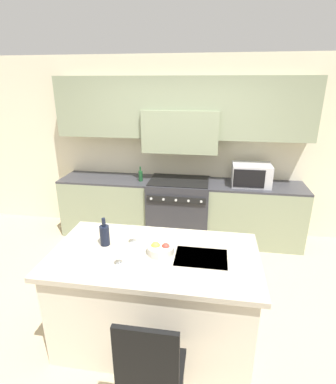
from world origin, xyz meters
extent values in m
plane|color=tan|center=(0.00, 0.00, 0.00)|extent=(10.00, 10.00, 0.00)
cube|color=beige|center=(0.00, 2.03, 1.35)|extent=(10.00, 0.06, 2.70)
cube|color=gray|center=(0.00, 1.83, 1.98)|extent=(3.67, 0.34, 0.85)
cube|color=gray|center=(0.00, 1.80, 1.65)|extent=(1.09, 0.40, 0.60)
cube|color=gray|center=(-1.14, 1.69, 0.44)|extent=(1.38, 0.62, 0.88)
cube|color=#333338|center=(-1.14, 1.69, 0.90)|extent=(1.38, 0.62, 0.03)
cube|color=gray|center=(1.14, 1.69, 0.44)|extent=(1.38, 0.62, 0.88)
cube|color=#333338|center=(1.14, 1.69, 0.90)|extent=(1.38, 0.62, 0.03)
cube|color=#2D2D33|center=(0.00, 1.67, 0.46)|extent=(0.91, 0.66, 0.93)
cube|color=black|center=(0.00, 1.67, 0.93)|extent=(0.87, 0.61, 0.01)
cube|color=black|center=(0.00, 1.32, 0.76)|extent=(0.84, 0.02, 0.09)
cylinder|color=silver|center=(-0.35, 1.31, 0.76)|extent=(0.04, 0.02, 0.04)
cylinder|color=silver|center=(-0.18, 1.31, 0.76)|extent=(0.04, 0.02, 0.04)
cylinder|color=silver|center=(0.00, 1.31, 0.76)|extent=(0.04, 0.02, 0.04)
cylinder|color=silver|center=(0.18, 1.31, 0.76)|extent=(0.04, 0.02, 0.04)
cylinder|color=silver|center=(0.35, 1.31, 0.76)|extent=(0.04, 0.02, 0.04)
cube|color=#B7B7BC|center=(1.04, 1.69, 1.07)|extent=(0.54, 0.40, 0.31)
cube|color=black|center=(0.99, 1.48, 1.07)|extent=(0.42, 0.01, 0.25)
cube|color=beige|center=(0.03, -0.36, 0.44)|extent=(1.69, 0.92, 0.88)
cube|color=#B2A893|center=(0.03, -0.36, 0.90)|extent=(1.80, 1.00, 0.04)
cube|color=#2D2D30|center=(0.43, -0.36, 0.92)|extent=(0.44, 0.32, 0.01)
cylinder|color=#B2B2B7|center=(0.43, -0.17, 0.92)|extent=(0.02, 0.02, 0.00)
cube|color=black|center=(0.16, -1.10, 0.46)|extent=(0.42, 0.40, 0.04)
cube|color=black|center=(0.16, -1.28, 0.74)|extent=(0.40, 0.04, 0.52)
cylinder|color=black|center=(-0.01, -0.93, 0.22)|extent=(0.04, 0.04, 0.44)
cylinder|color=black|center=(0.34, -0.93, 0.22)|extent=(0.04, 0.04, 0.44)
cylinder|color=black|center=(-0.44, -0.28, 1.02)|extent=(0.09, 0.09, 0.18)
cylinder|color=black|center=(-0.44, -0.28, 1.15)|extent=(0.03, 0.03, 0.08)
cylinder|color=white|center=(-0.21, -0.57, 0.93)|extent=(0.07, 0.07, 0.01)
cylinder|color=white|center=(-0.21, -0.57, 0.97)|extent=(0.01, 0.01, 0.07)
cone|color=white|center=(-0.21, -0.57, 1.05)|extent=(0.07, 0.07, 0.10)
cylinder|color=white|center=(-0.19, -0.21, 0.93)|extent=(0.07, 0.07, 0.01)
cylinder|color=white|center=(-0.19, -0.21, 0.97)|extent=(0.01, 0.01, 0.07)
cone|color=white|center=(-0.19, -0.21, 1.05)|extent=(0.07, 0.07, 0.10)
cylinder|color=silver|center=(0.09, -0.35, 0.96)|extent=(0.23, 0.23, 0.07)
sphere|color=gold|center=(0.04, -0.35, 0.99)|extent=(0.08, 0.08, 0.08)
sphere|color=red|center=(0.13, -0.35, 0.99)|extent=(0.07, 0.07, 0.07)
cylinder|color=#194723|center=(-0.58, 1.62, 0.99)|extent=(0.06, 0.06, 0.15)
cylinder|color=#194723|center=(-0.58, 1.62, 1.10)|extent=(0.02, 0.02, 0.07)
camera|label=1|loc=(0.50, -2.56, 2.32)|focal=28.00mm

